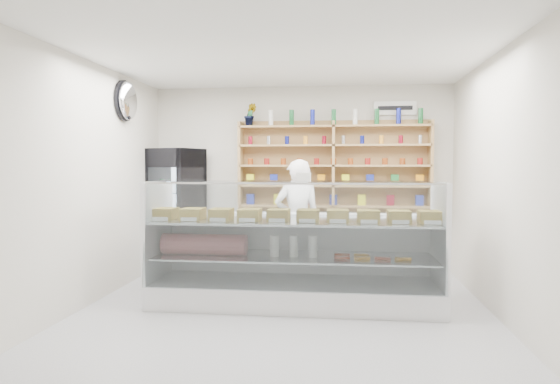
# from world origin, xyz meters

# --- Properties ---
(room) EXTENTS (5.00, 5.00, 5.00)m
(room) POSITION_xyz_m (0.00, 0.00, 1.40)
(room) COLOR #B5B5BA
(room) RESTS_ON ground
(display_counter) EXTENTS (3.28, 0.98, 1.43)m
(display_counter) POSITION_xyz_m (0.08, 0.55, 0.38)
(display_counter) COLOR white
(display_counter) RESTS_ON floor
(shop_worker) EXTENTS (0.67, 0.50, 1.68)m
(shop_worker) POSITION_xyz_m (0.04, 1.55, 0.84)
(shop_worker) COLOR white
(shop_worker) RESTS_ON floor
(drinks_cooler) EXTENTS (0.84, 0.83, 1.85)m
(drinks_cooler) POSITION_xyz_m (-1.85, 2.14, 0.93)
(drinks_cooler) COLOR black
(drinks_cooler) RESTS_ON floor
(wall_shelving) EXTENTS (2.84, 0.28, 1.33)m
(wall_shelving) POSITION_xyz_m (0.50, 2.34, 1.59)
(wall_shelving) COLOR tan
(wall_shelving) RESTS_ON back_wall
(potted_plant) EXTENTS (0.22, 0.19, 0.34)m
(potted_plant) POSITION_xyz_m (-0.75, 2.34, 2.36)
(potted_plant) COLOR #1E6626
(potted_plant) RESTS_ON wall_shelving
(security_mirror) EXTENTS (0.15, 0.50, 0.50)m
(security_mirror) POSITION_xyz_m (-2.17, 1.20, 2.45)
(security_mirror) COLOR silver
(security_mirror) RESTS_ON left_wall
(wall_sign) EXTENTS (0.62, 0.03, 0.20)m
(wall_sign) POSITION_xyz_m (1.40, 2.47, 2.45)
(wall_sign) COLOR white
(wall_sign) RESTS_ON back_wall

